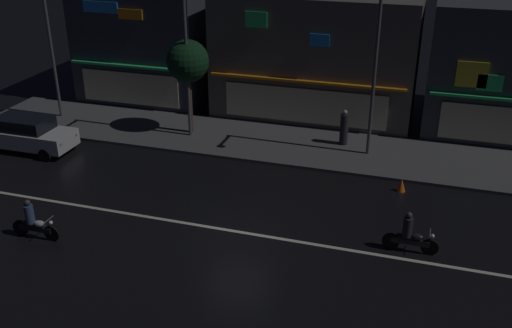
{
  "coord_description": "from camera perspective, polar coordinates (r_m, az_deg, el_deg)",
  "views": [
    {
      "loc": [
        5.95,
        -16.98,
        11.13
      ],
      "look_at": [
        -0.22,
        2.97,
        1.38
      ],
      "focal_mm": 40.46,
      "sensor_mm": 36.0,
      "label": 1
    }
  ],
  "objects": [
    {
      "name": "sidewalk_far",
      "position": [
        28.2,
        3.61,
        1.88
      ],
      "size": [
        33.33,
        4.78,
        0.14
      ],
      "primitive_type": "cube",
      "color": "#4C4C4F",
      "rests_on": "ground"
    },
    {
      "name": "lane_divider_stripe",
      "position": [
        21.16,
        -1.82,
        -6.71
      ],
      "size": [
        31.66,
        0.16,
        0.01
      ],
      "primitive_type": "cube",
      "color": "beige",
      "rests_on": "ground"
    },
    {
      "name": "storefront_left_block",
      "position": [
        36.42,
        -9.45,
        12.5
      ],
      "size": [
        7.37,
        8.53,
        6.87
      ],
      "color": "#2D333D",
      "rests_on": "ground"
    },
    {
      "name": "parked_car_near_kerb",
      "position": [
        29.49,
        -21.61,
        2.84
      ],
      "size": [
        4.3,
        1.98,
        1.67
      ],
      "rotation": [
        0.0,
        0.0,
        3.14
      ],
      "color": "silver",
      "rests_on": "ground"
    },
    {
      "name": "streetlamp_mid",
      "position": [
        27.81,
        -7.11,
        11.3
      ],
      "size": [
        0.44,
        1.64,
        7.66
      ],
      "color": "#47494C",
      "rests_on": "sidewalk_far"
    },
    {
      "name": "motorcycle_opposite_lane",
      "position": [
        20.43,
        14.93,
        -6.85
      ],
      "size": [
        1.9,
        0.6,
        1.52
      ],
      "rotation": [
        0.0,
        0.0,
        -0.13
      ],
      "color": "black",
      "rests_on": "ground"
    },
    {
      "name": "storefront_center_block",
      "position": [
        32.39,
        6.19,
        10.89
      ],
      "size": [
        10.61,
        6.6,
        6.6
      ],
      "color": "#56514C",
      "rests_on": "ground"
    },
    {
      "name": "street_tree",
      "position": [
        28.59,
        -6.77,
        10.0
      ],
      "size": [
        2.08,
        2.08,
        4.74
      ],
      "color": "#473323",
      "rests_on": "sidewalk_far"
    },
    {
      "name": "streetlamp_east",
      "position": [
        25.87,
        11.73,
        10.29
      ],
      "size": [
        0.44,
        1.64,
        7.95
      ],
      "color": "#47494C",
      "rests_on": "sidewalk_far"
    },
    {
      "name": "traffic_cone",
      "position": [
        24.56,
        14.18,
        -2.03
      ],
      "size": [
        0.36,
        0.36,
        0.55
      ],
      "primitive_type": "cone",
      "color": "orange",
      "rests_on": "ground"
    },
    {
      "name": "pedestrian_on_sidewalk",
      "position": [
        28.11,
        8.7,
        3.48
      ],
      "size": [
        0.4,
        0.4,
        1.75
      ],
      "rotation": [
        0.0,
        0.0,
        4.47
      ],
      "color": "#232328",
      "rests_on": "sidewalk_far"
    },
    {
      "name": "ground_plane",
      "position": [
        21.16,
        -1.82,
        -6.72
      ],
      "size": [
        140.0,
        140.0,
        0.0
      ],
      "primitive_type": "plane",
      "color": "black"
    },
    {
      "name": "streetlamp_west",
      "position": [
        32.26,
        -19.88,
        11.13
      ],
      "size": [
        0.44,
        1.64,
        6.81
      ],
      "color": "#47494C",
      "rests_on": "sidewalk_far"
    },
    {
      "name": "motorcycle_lead",
      "position": [
        21.96,
        -21.16,
        -5.4
      ],
      "size": [
        1.9,
        0.6,
        1.52
      ],
      "rotation": [
        0.0,
        0.0,
        3.14
      ],
      "color": "black",
      "rests_on": "ground"
    }
  ]
}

